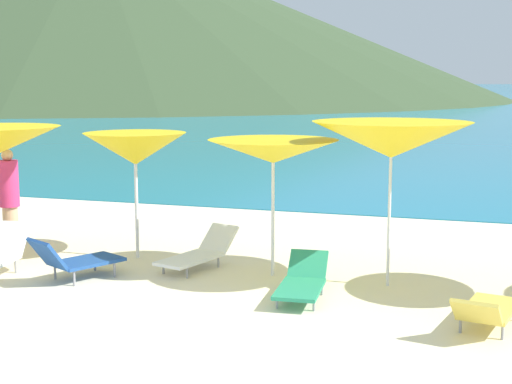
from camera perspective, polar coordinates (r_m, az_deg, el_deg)
ground_plane at (r=17.79m, az=6.41°, el=-1.62°), size 50.00×100.00×0.30m
ocean_water at (r=236.22m, az=17.05°, el=7.54°), size 650.00×440.00×0.02m
headland_hill at (r=120.95m, az=-12.07°, el=13.18°), size 124.28×124.28×25.90m
umbrella_2 at (r=12.52m, az=-9.22°, el=3.27°), size 1.87×1.87×2.12m
umbrella_3 at (r=11.23m, az=1.32°, el=3.11°), size 2.19×2.19×2.10m
umbrella_4 at (r=10.80m, az=10.31°, el=3.95°), size 2.43×2.43×2.41m
lounge_chair_0 at (r=11.55m, az=-13.70°, el=-5.02°), size 1.17×1.48×0.71m
lounge_chair_2 at (r=9.47m, az=17.20°, el=-8.60°), size 0.84×1.54×0.54m
lounge_chair_4 at (r=12.00m, az=-4.38°, el=-4.63°), size 0.95×1.66×0.59m
lounge_chair_5 at (r=10.36m, az=3.55°, el=-6.86°), size 0.68×1.47×0.54m
beachgoer_1 at (r=14.53m, az=-18.36°, el=-0.11°), size 0.37×0.37×1.72m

